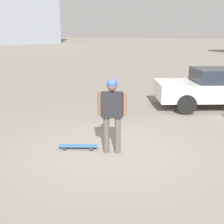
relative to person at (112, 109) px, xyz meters
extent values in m
plane|color=gray|center=(0.00, 0.00, -1.04)|extent=(220.00, 220.00, 0.00)
cylinder|color=#4C4742|center=(0.11, 0.07, -0.62)|extent=(0.13, 0.13, 0.84)
cylinder|color=#4C4742|center=(-0.11, -0.07, -0.62)|extent=(0.13, 0.13, 0.84)
cube|color=black|center=(0.00, 0.00, 0.09)|extent=(0.50, 0.43, 0.57)
cylinder|color=brown|center=(0.23, 0.15, 0.10)|extent=(0.09, 0.09, 0.55)
cylinder|color=brown|center=(-0.23, -0.15, 0.10)|extent=(0.09, 0.09, 0.55)
sphere|color=brown|center=(0.00, 0.00, 0.51)|extent=(0.23, 0.23, 0.23)
sphere|color=#2D4799|center=(0.00, 0.00, 0.55)|extent=(0.24, 0.24, 0.24)
cube|color=#336693|center=(0.75, 0.33, -0.95)|extent=(0.85, 0.72, 0.01)
cylinder|color=#262628|center=(0.93, 0.62, -1.00)|extent=(0.08, 0.07, 0.08)
cylinder|color=#262628|center=(1.06, 0.44, -1.00)|extent=(0.08, 0.07, 0.08)
cylinder|color=#262628|center=(0.43, 0.23, -1.00)|extent=(0.08, 0.07, 0.08)
cylinder|color=#262628|center=(0.57, 0.05, -1.00)|extent=(0.08, 0.07, 0.08)
cube|color=silver|center=(-0.21, -5.84, -0.40)|extent=(4.61, 4.32, 0.61)
cube|color=#1E232D|center=(-0.30, -5.91, 0.15)|extent=(2.62, 2.59, 0.47)
cylinder|color=black|center=(0.22, -4.23, -0.71)|extent=(0.63, 0.58, 0.66)
cylinder|color=black|center=(1.45, -5.66, -0.71)|extent=(0.63, 0.58, 0.66)
camera|label=1|loc=(-4.22, 5.20, 1.65)|focal=50.00mm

